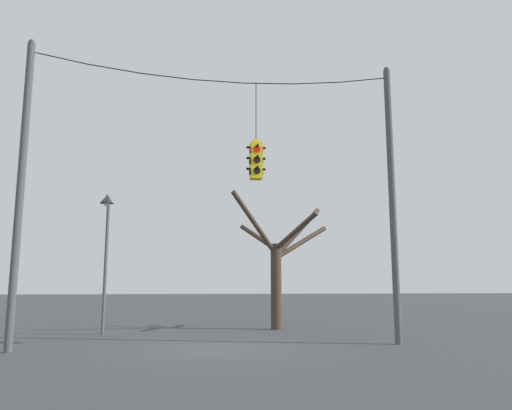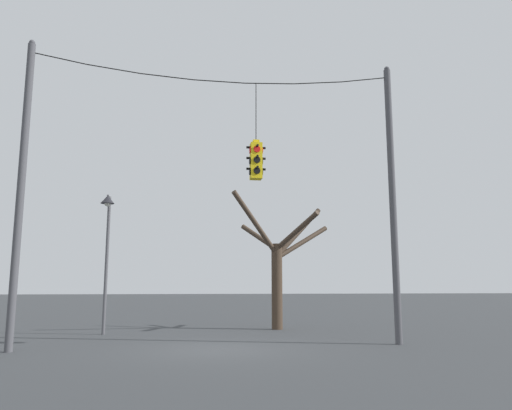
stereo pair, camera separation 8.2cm
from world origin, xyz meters
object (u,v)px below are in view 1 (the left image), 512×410
object	(u,v)px
street_lamp	(106,229)
traffic_light_near_right_pole	(256,160)
bare_tree	(279,262)
utility_pole_right	(392,200)
utility_pole_left	(20,188)

from	to	relation	value
street_lamp	traffic_light_near_right_pole	bearing A→B (deg)	-42.26
street_lamp	bare_tree	distance (m)	6.93
traffic_light_near_right_pole	bare_tree	distance (m)	6.60
utility_pole_right	bare_tree	xyz separation A→B (m)	(-2.39, 5.68, -1.69)
bare_tree	utility_pole_left	bearing A→B (deg)	-146.29
street_lamp	utility_pole_left	bearing A→B (deg)	-112.37
traffic_light_near_right_pole	bare_tree	xyz separation A→B (m)	(1.92, 5.68, -2.76)
street_lamp	bare_tree	xyz separation A→B (m)	(6.72, 1.32, -1.07)
utility_pole_left	utility_pole_right	distance (m)	10.90
utility_pole_left	bare_tree	xyz separation A→B (m)	(8.51, 5.68, -1.69)
utility_pole_left	utility_pole_right	bearing A→B (deg)	0.00
utility_pole_left	traffic_light_near_right_pole	world-z (taller)	utility_pole_left
utility_pole_right	street_lamp	distance (m)	10.11
traffic_light_near_right_pole	bare_tree	world-z (taller)	traffic_light_near_right_pole
utility_pole_left	traffic_light_near_right_pole	bearing A→B (deg)	-0.00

